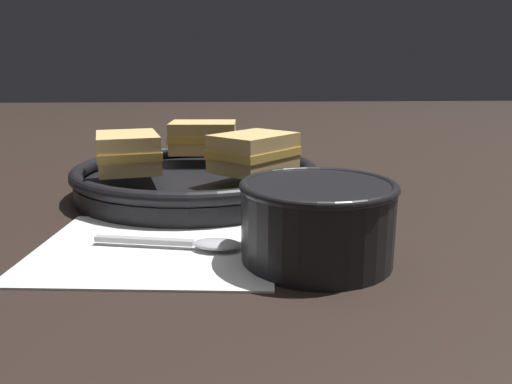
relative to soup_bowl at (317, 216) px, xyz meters
name	(u,v)px	position (x,y,z in m)	size (l,w,h in m)	color
ground_plane	(250,228)	(-0.05, 0.10, -0.04)	(4.00, 4.00, 0.00)	black
napkin	(157,246)	(-0.15, 0.04, -0.04)	(0.24, 0.21, 0.00)	white
soup_bowl	(317,216)	(0.00, 0.00, 0.00)	(0.14, 0.14, 0.07)	black
spoon	(197,243)	(-0.11, 0.03, -0.03)	(0.14, 0.05, 0.01)	#B7B7BC
skillet	(196,179)	(-0.12, 0.25, -0.02)	(0.33, 0.33, 0.04)	black
sandwich_near_left	(254,152)	(-0.04, 0.20, 0.02)	(0.12, 0.12, 0.05)	#DBB26B
sandwich_near_right	(203,137)	(-0.11, 0.34, 0.02)	(0.10, 0.08, 0.05)	#DBB26B
sandwich_far_left	(128,152)	(-0.20, 0.21, 0.02)	(0.10, 0.11, 0.05)	#DBB26B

